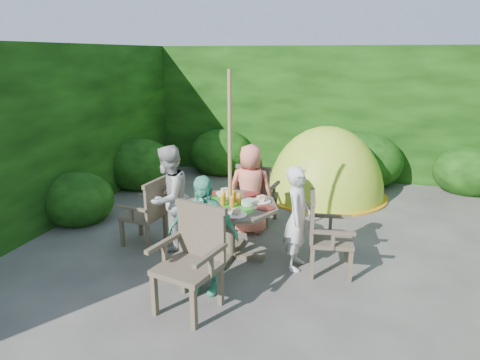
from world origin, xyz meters
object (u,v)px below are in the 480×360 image
(garden_chair_front, at_px, (192,257))
(child_left, at_px, (169,198))
(child_front, at_px, (203,235))
(parasol_pole, at_px, (230,169))
(patio_table, at_px, (231,213))
(child_back, at_px, (251,189))
(garden_chair_back, at_px, (256,193))
(garden_chair_right, at_px, (324,233))
(garden_chair_left, at_px, (148,211))
(child_right, at_px, (298,218))
(dome_tent, at_px, (325,195))

(garden_chair_front, height_order, child_left, child_left)
(child_front, bearing_deg, parasol_pole, 82.45)
(child_left, bearing_deg, patio_table, 94.51)
(garden_chair_front, relative_size, child_back, 0.79)
(patio_table, height_order, parasol_pole, parasol_pole)
(garden_chair_back, bearing_deg, garden_chair_right, 138.22)
(garden_chair_back, relative_size, garden_chair_front, 0.89)
(garden_chair_left, distance_m, child_back, 1.38)
(child_right, height_order, dome_tent, dome_tent)
(garden_chair_back, bearing_deg, parasol_pole, 93.68)
(patio_table, relative_size, parasol_pole, 0.54)
(garden_chair_back, relative_size, child_right, 0.72)
(child_left, bearing_deg, garden_chair_back, 148.68)
(patio_table, height_order, garden_chair_left, garden_chair_left)
(parasol_pole, height_order, dome_tent, parasol_pole)
(patio_table, distance_m, child_front, 0.80)
(garden_chair_front, height_order, child_right, child_right)
(garden_chair_right, xyz_separation_m, dome_tent, (-0.25, 2.72, -0.46))
(garden_chair_back, distance_m, child_right, 1.37)
(garden_chair_right, bearing_deg, child_front, 115.29)
(garden_chair_right, xyz_separation_m, garden_chair_back, (-1.07, 1.16, -0.01))
(patio_table, distance_m, garden_chair_right, 1.10)
(garden_chair_back, xyz_separation_m, child_front, (-0.06, -1.90, 0.16))
(patio_table, bearing_deg, child_left, 178.07)
(garden_chair_left, bearing_deg, child_right, 94.65)
(garden_chair_front, height_order, child_back, child_back)
(child_left, bearing_deg, parasol_pole, 94.45)
(child_left, xyz_separation_m, child_front, (0.77, -0.83, -0.04))
(parasol_pole, distance_m, dome_tent, 3.01)
(garden_chair_right, distance_m, garden_chair_front, 1.54)
(patio_table, xyz_separation_m, garden_chair_front, (-0.03, -1.10, -0.05))
(child_right, bearing_deg, patio_table, 89.20)
(patio_table, bearing_deg, garden_chair_front, -91.36)
(garden_chair_left, relative_size, garden_chair_front, 0.87)
(garden_chair_back, relative_size, dome_tent, 0.35)
(parasol_pole, distance_m, garden_chair_front, 1.24)
(parasol_pole, relative_size, child_front, 1.78)
(garden_chair_back, bearing_deg, child_front, 93.59)
(child_left, bearing_deg, child_back, 139.45)
(garden_chair_left, height_order, garden_chair_back, garden_chair_back)
(garden_chair_right, relative_size, dome_tent, 0.36)
(parasol_pole, xyz_separation_m, child_right, (0.80, -0.03, -0.50))
(dome_tent, bearing_deg, patio_table, -124.19)
(child_front, bearing_deg, child_left, 127.45)
(parasol_pole, relative_size, child_left, 1.68)
(garden_chair_left, distance_m, dome_tent, 3.31)
(garden_chair_front, distance_m, dome_tent, 3.89)
(child_left, bearing_deg, garden_chair_left, -84.46)
(child_right, bearing_deg, child_back, 44.27)
(garden_chair_back, xyz_separation_m, child_right, (0.77, -1.13, 0.14))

